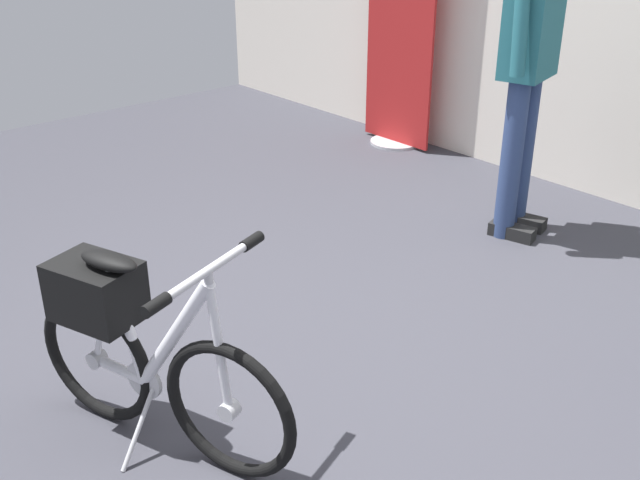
% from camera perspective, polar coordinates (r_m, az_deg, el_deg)
% --- Properties ---
extents(ground_plane, '(7.84, 7.84, 0.00)m').
position_cam_1_polar(ground_plane, '(2.89, -1.92, -10.75)').
color(ground_plane, '#38383F').
extents(floor_banner_stand, '(0.60, 0.36, 1.90)m').
position_cam_1_polar(floor_banner_stand, '(5.29, 6.18, 16.26)').
color(floor_banner_stand, '#B7B7BC').
rests_on(floor_banner_stand, ground_plane).
extents(folding_bike_foreground, '(1.00, 0.55, 0.74)m').
position_cam_1_polar(folding_bike_foreground, '(2.50, -13.74, -7.83)').
color(folding_bike_foreground, black).
rests_on(folding_bike_foreground, ground_plane).
extents(visitor_browsing, '(0.33, 0.52, 1.73)m').
position_cam_1_polar(visitor_browsing, '(3.90, 15.83, 14.23)').
color(visitor_browsing, navy).
rests_on(visitor_browsing, ground_plane).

